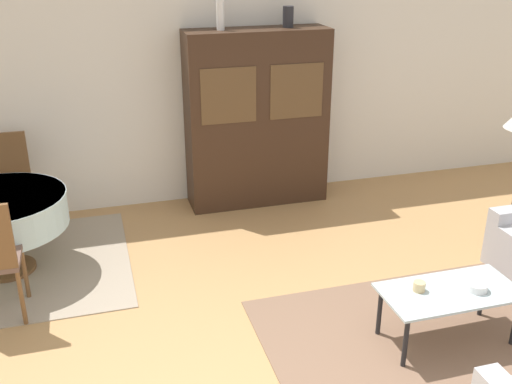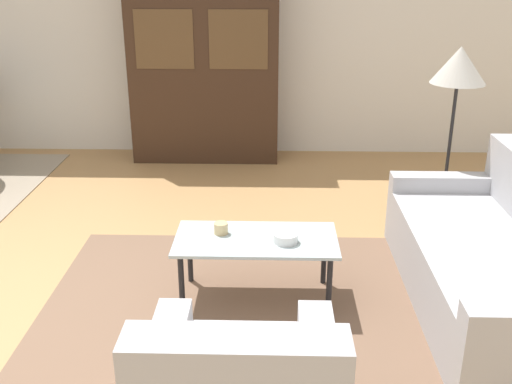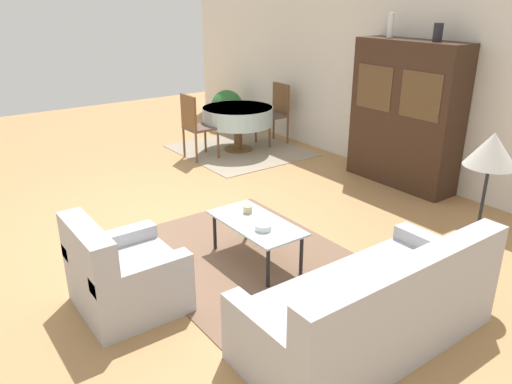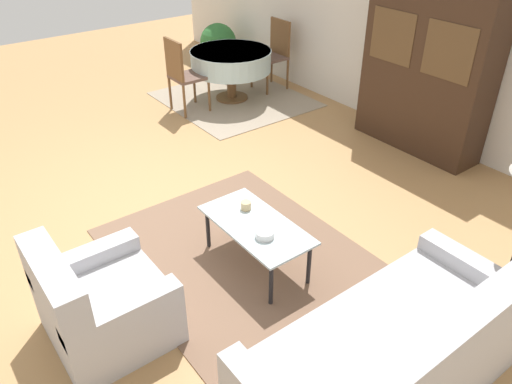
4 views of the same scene
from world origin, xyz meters
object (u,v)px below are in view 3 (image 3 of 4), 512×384
object	(u,v)px
potted_plant	(227,108)
vase_tall	(391,25)
couch	(372,310)
floor_lamp	(491,156)
display_cabinet	(405,115)
coffee_table	(256,226)
dining_table	(238,116)
dining_chair_near	(195,123)
cup	(248,209)
dining_chair_far	(276,110)
armchair	(122,276)
vase_short	(438,32)
bowl	(263,227)

from	to	relation	value
potted_plant	vase_tall	bearing A→B (deg)	4.28
vase_tall	couch	bearing A→B (deg)	-49.69
vase_tall	floor_lamp	bearing A→B (deg)	-33.56
potted_plant	display_cabinet	bearing A→B (deg)	3.86
coffee_table	vase_tall	size ratio (longest dim) A/B	3.21
dining_table	vase_tall	distance (m)	2.89
display_cabinet	dining_chair_near	distance (m)	3.21
cup	vase_tall	bearing A→B (deg)	105.23
coffee_table	dining_chair_far	xyz separation A→B (m)	(-3.28, 2.83, 0.20)
armchair	floor_lamp	bearing A→B (deg)	59.37
vase_short	couch	bearing A→B (deg)	-58.87
floor_lamp	dining_chair_far	bearing A→B (deg)	162.01
potted_plant	dining_chair_far	bearing A→B (deg)	5.98
couch	display_cabinet	xyz separation A→B (m)	(-2.16, 3.00, 0.68)
potted_plant	dining_chair_near	bearing A→B (deg)	-47.39
dining_chair_near	bowl	size ratio (longest dim) A/B	6.78
couch	armchair	size ratio (longest dim) A/B	2.42
bowl	vase_short	world-z (taller)	vase_short
dining_table	potted_plant	distance (m)	1.54
display_cabinet	vase_short	size ratio (longest dim) A/B	8.90
dining_chair_near	potted_plant	bearing A→B (deg)	132.61
dining_table	vase_tall	xyz separation A→B (m)	(2.26, 0.95, 1.52)
couch	floor_lamp	size ratio (longest dim) A/B	1.38
dining_chair_far	potted_plant	size ratio (longest dim) A/B	1.37
couch	floor_lamp	world-z (taller)	floor_lamp
couch	dining_table	xyz separation A→B (m)	(-4.81, 2.06, 0.29)
potted_plant	vase_short	bearing A→B (deg)	3.57
dining_chair_far	vase_tall	distance (m)	2.73
vase_short	potted_plant	distance (m)	4.68
dining_table	vase_short	size ratio (longest dim) A/B	5.40
couch	dining_chair_far	world-z (taller)	dining_chair_far
potted_plant	armchair	bearing A→B (deg)	-41.27
coffee_table	display_cabinet	xyz separation A→B (m)	(-0.63, 2.96, 0.59)
dining_chair_far	floor_lamp	bearing A→B (deg)	162.01
cup	dining_chair_near	bearing A→B (deg)	159.56
dining_table	dining_chair_far	xyz separation A→B (m)	(0.00, 0.82, 0.00)
dining_chair_near	display_cabinet	bearing A→B (deg)	33.60
floor_lamp	display_cabinet	bearing A→B (deg)	141.94
couch	dining_chair_near	world-z (taller)	dining_chair_near
vase_tall	vase_short	size ratio (longest dim) A/B	1.46
dining_chair_far	cup	xyz separation A→B (m)	(3.05, -2.77, -0.12)
armchair	cup	size ratio (longest dim) A/B	9.26
armchair	dining_chair_far	size ratio (longest dim) A/B	0.80
dining_chair_near	dining_chair_far	distance (m)	1.63
cup	vase_tall	world-z (taller)	vase_tall
floor_lamp	potted_plant	world-z (taller)	floor_lamp
cup	coffee_table	bearing A→B (deg)	-15.27
dining_chair_near	floor_lamp	bearing A→B (deg)	0.86
dining_chair_near	coffee_table	bearing A→B (deg)	-20.09
armchair	coffee_table	xyz separation A→B (m)	(0.03, 1.37, 0.08)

